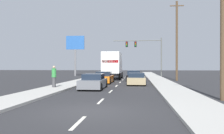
% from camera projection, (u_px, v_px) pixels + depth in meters
% --- Properties ---
extents(ground_plane, '(140.00, 140.00, 0.00)m').
position_uv_depth(ground_plane, '(124.00, 79.00, 35.03)').
color(ground_plane, '#2B2B2D').
extents(sidewalk_right, '(2.52, 80.00, 0.14)m').
position_uv_depth(sidewalk_right, '(160.00, 81.00, 29.55)').
color(sidewalk_right, '#B2AFA8').
rests_on(sidewalk_right, ground_plane).
extents(sidewalk_left, '(2.52, 80.00, 0.14)m').
position_uv_depth(sidewalk_left, '(84.00, 80.00, 30.57)').
color(sidewalk_left, '#B2AFA8').
rests_on(sidewalk_left, ground_plane).
extents(lane_markings, '(0.14, 62.00, 0.01)m').
position_uv_depth(lane_markings, '(123.00, 80.00, 33.00)').
color(lane_markings, silver).
rests_on(lane_markings, ground_plane).
extents(box_truck, '(2.66, 8.43, 3.82)m').
position_uv_depth(box_truck, '(113.00, 64.00, 34.75)').
color(box_truck, white).
rests_on(box_truck, ground_plane).
extents(car_orange, '(1.90, 4.60, 1.32)m').
position_uv_depth(car_orange, '(104.00, 78.00, 26.83)').
color(car_orange, orange).
rests_on(car_orange, ground_plane).
extents(car_gray, '(1.93, 4.31, 1.28)m').
position_uv_depth(car_gray, '(93.00, 82.00, 20.03)').
color(car_gray, slate).
rests_on(car_gray, ground_plane).
extents(car_maroon, '(2.06, 4.13, 1.26)m').
position_uv_depth(car_maroon, '(134.00, 75.00, 37.10)').
color(car_maroon, maroon).
rests_on(car_maroon, ground_plane).
extents(car_black, '(1.92, 4.42, 1.34)m').
position_uv_depth(car_black, '(134.00, 76.00, 30.53)').
color(car_black, black).
rests_on(car_black, ground_plane).
extents(car_tan, '(1.91, 4.08, 1.23)m').
position_uv_depth(car_tan, '(137.00, 79.00, 24.44)').
color(car_tan, tan).
rests_on(car_tan, ground_plane).
extents(traffic_signal_mast, '(8.59, 0.69, 6.91)m').
position_uv_depth(traffic_signal_mast, '(141.00, 47.00, 42.11)').
color(traffic_signal_mast, '#595B56').
rests_on(traffic_signal_mast, ground_plane).
extents(utility_pole_near, '(1.80, 0.28, 8.79)m').
position_uv_depth(utility_pole_near, '(223.00, 20.00, 13.37)').
color(utility_pole_near, brown).
rests_on(utility_pole_near, ground_plane).
extents(utility_pole_mid, '(1.80, 0.28, 10.44)m').
position_uv_depth(utility_pole_mid, '(177.00, 40.00, 31.14)').
color(utility_pole_mid, brown).
rests_on(utility_pole_mid, ground_plane).
extents(roadside_billboard, '(3.53, 0.36, 7.69)m').
position_uv_depth(roadside_billboard, '(75.00, 48.00, 45.37)').
color(roadside_billboard, slate).
rests_on(roadside_billboard, ground_plane).
extents(pedestrian_near_corner, '(0.38, 0.38, 1.82)m').
position_uv_depth(pedestrian_near_corner, '(54.00, 76.00, 20.10)').
color(pedestrian_near_corner, '#3F3F42').
rests_on(pedestrian_near_corner, sidewalk_left).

